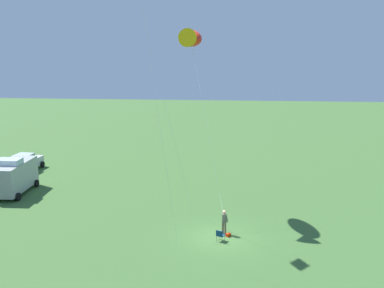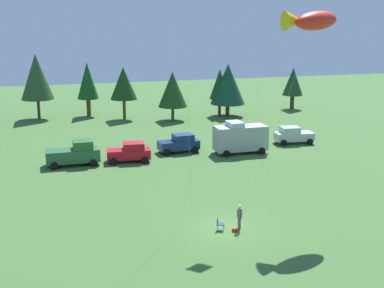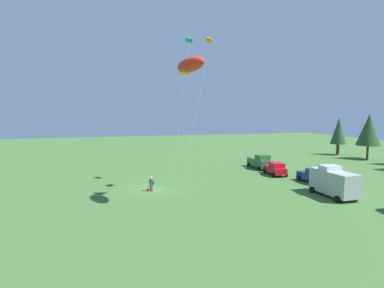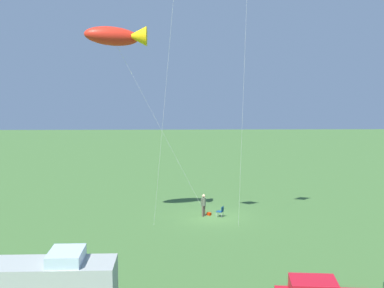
% 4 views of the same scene
% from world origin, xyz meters
% --- Properties ---
extents(ground_plane, '(160.00, 160.00, 0.00)m').
position_xyz_m(ground_plane, '(0.00, 0.00, 0.00)').
color(ground_plane, '#3D662F').
extents(person_kite_flyer, '(0.48, 0.55, 1.74)m').
position_xyz_m(person_kite_flyer, '(0.69, -0.30, 1.02)').
color(person_kite_flyer, brown).
rests_on(person_kite_flyer, ground).
extents(folding_chair, '(0.64, 0.64, 0.82)m').
position_xyz_m(folding_chair, '(-0.64, -0.06, 0.49)').
color(folding_chair, navy).
rests_on(folding_chair, ground).
extents(backpack_on_grass, '(0.38, 0.38, 0.22)m').
position_xyz_m(backpack_on_grass, '(0.26, -0.61, 0.11)').
color(backpack_on_grass, red).
rests_on(backpack_on_grass, ground).
extents(truck_green_flatbed, '(5.03, 2.46, 2.34)m').
position_xyz_m(truck_green_flatbed, '(-8.86, 18.74, 1.10)').
color(truck_green_flatbed, '#2B5C34').
rests_on(truck_green_flatbed, ground).
extents(car_red_sedan, '(4.36, 2.57, 1.89)m').
position_xyz_m(car_red_sedan, '(-3.59, 18.46, 0.95)').
color(car_red_sedan, red).
rests_on(car_red_sedan, ground).
extents(car_navy_hatch, '(4.32, 2.46, 1.89)m').
position_xyz_m(car_navy_hatch, '(2.00, 20.67, 0.95)').
color(car_navy_hatch, navy).
rests_on(car_navy_hatch, ground).
extents(van_motorhome_grey, '(5.43, 2.67, 3.34)m').
position_xyz_m(van_motorhome_grey, '(7.97, 18.67, 1.64)').
color(van_motorhome_grey, '#9DA39C').
rests_on(van_motorhome_grey, ground).
extents(kite_large_fish, '(8.93, 4.63, 14.39)m').
position_xyz_m(kite_large_fish, '(6.82, 2.69, 13.61)').
color(kite_large_fish, red).
rests_on(kite_large_fish, ground).
extents(kite_delta_orange, '(2.32, 4.38, 17.55)m').
position_xyz_m(kite_delta_orange, '(2.81, 6.16, 17.12)').
color(kite_delta_orange, orange).
rests_on(kite_delta_orange, ground).
extents(kite_delta_teal, '(1.41, 3.04, 18.51)m').
position_xyz_m(kite_delta_teal, '(-1.94, 5.14, 18.08)').
color(kite_delta_teal, teal).
rests_on(kite_delta_teal, ground).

